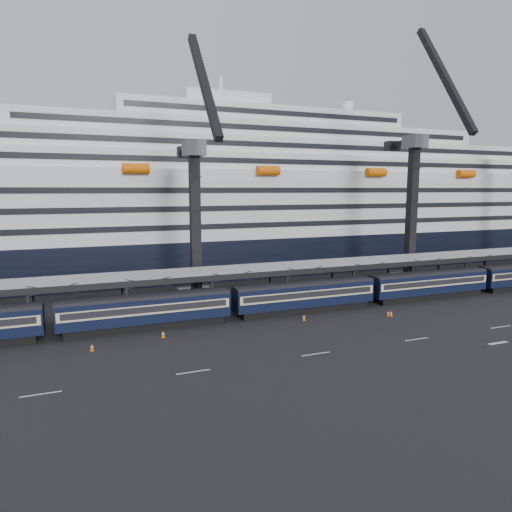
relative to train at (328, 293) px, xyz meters
name	(u,v)px	position (x,y,z in m)	size (l,w,h in m)	color
ground	(407,327)	(4.65, -10.00, -2.20)	(260.00, 260.00, 0.00)	black
lane_markings	(498,332)	(12.80, -15.23, -2.19)	(111.00, 4.27, 0.02)	beige
train	(328,293)	(0.00, 0.00, 0.00)	(133.05, 3.00, 4.05)	black
canopy	(343,263)	(4.65, 4.00, 3.05)	(130.00, 6.25, 5.53)	#999CA1
cruise_ship	(255,206)	(3.57, 35.99, 10.14)	(214.09, 28.84, 34.00)	black
crane_dark_near	(196,218)	(-15.35, 8.59, 9.73)	(4.50, 17.75, 35.08)	#45474C
crane_dark_mid	(414,204)	(19.65, 7.59, 11.16)	(4.50, 18.24, 39.64)	#45474C
traffic_cone_a	(92,347)	(-29.37, -5.30, -1.82)	(0.38, 0.38, 0.76)	#E96107
traffic_cone_b	(163,334)	(-22.18, -3.76, -1.80)	(0.40, 0.40, 0.81)	#E96107
traffic_cone_c	(304,317)	(-5.23, -3.45, -1.82)	(0.38, 0.38, 0.77)	#E96107
traffic_cone_d	(388,313)	(5.47, -5.52, -1.86)	(0.34, 0.34, 0.69)	#E96107
traffic_cone_e	(391,313)	(5.70, -5.78, -1.84)	(0.37, 0.37, 0.74)	#E96107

